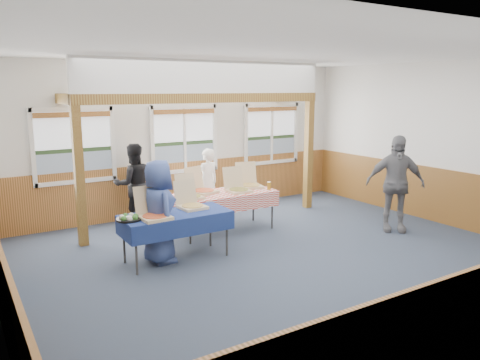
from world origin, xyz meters
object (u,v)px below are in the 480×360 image
object	(u,v)px
table_right	(224,195)
man_blue	(159,212)
woman_black	(134,184)
woman_white	(207,183)
person_grey	(395,184)
table_left	(176,217)

from	to	relation	value
table_right	man_blue	xyz separation A→B (m)	(-1.65, -0.85, 0.10)
man_blue	woman_black	bearing A→B (deg)	-10.44
woman_white	person_grey	xyz separation A→B (m)	(2.57, -2.68, 0.18)
table_right	woman_white	distance (m)	1.06
woman_white	person_grey	size ratio (longest dim) A/B	0.80
man_blue	table_right	bearing A→B (deg)	-63.49
table_left	man_blue	size ratio (longest dim) A/B	1.14
woman_black	man_blue	distance (m)	2.28
woman_black	table_right	bearing A→B (deg)	138.38
table_left	person_grey	size ratio (longest dim) A/B	1.01
table_right	person_grey	size ratio (longest dim) A/B	1.14
table_right	woman_white	xyz separation A→B (m)	(0.20, 1.04, 0.03)
table_left	woman_white	xyz separation A→B (m)	(1.58, 1.93, 0.03)
woman_black	person_grey	size ratio (longest dim) A/B	0.88
man_blue	person_grey	distance (m)	4.48
woman_black	woman_white	bearing A→B (deg)	172.56
table_right	table_left	bearing A→B (deg)	-132.34
man_blue	woman_white	bearing A→B (deg)	-45.02
table_left	man_blue	distance (m)	0.29
woman_black	man_blue	size ratio (longest dim) A/B	1.00
table_left	person_grey	distance (m)	4.22
man_blue	person_grey	xyz separation A→B (m)	(4.41, -0.79, 0.11)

